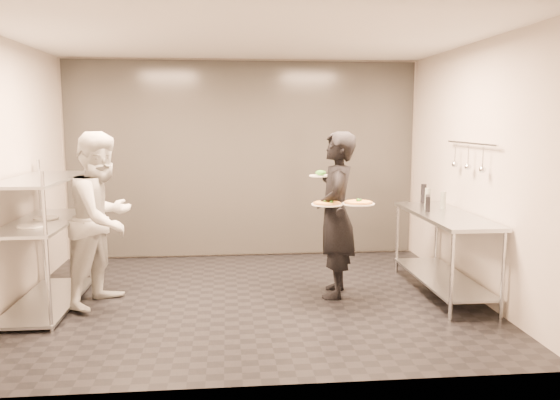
{
  "coord_description": "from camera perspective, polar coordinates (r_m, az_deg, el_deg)",
  "views": [
    {
      "loc": [
        -0.23,
        -5.79,
        1.94
      ],
      "look_at": [
        0.33,
        -0.02,
        1.1
      ],
      "focal_mm": 35.0,
      "sensor_mm": 36.0,
      "label": 1
    }
  ],
  "objects": [
    {
      "name": "room_shell",
      "position": [
        6.99,
        -3.62,
        3.8
      ],
      "size": [
        5.0,
        4.0,
        2.8
      ],
      "color": "black",
      "rests_on": "ground"
    },
    {
      "name": "pass_rack",
      "position": [
        6.21,
        -23.45,
        -3.32
      ],
      "size": [
        0.6,
        1.6,
        1.5
      ],
      "color": "silver",
      "rests_on": "ground"
    },
    {
      "name": "prep_counter",
      "position": [
        6.41,
        16.74,
        -3.95
      ],
      "size": [
        0.6,
        1.8,
        0.92
      ],
      "color": "silver",
      "rests_on": "ground"
    },
    {
      "name": "utensil_rail",
      "position": [
        6.38,
        19.15,
        4.25
      ],
      "size": [
        0.07,
        1.2,
        0.31
      ],
      "color": "silver",
      "rests_on": "room_shell"
    },
    {
      "name": "waiter",
      "position": [
        6.05,
        5.84,
        -1.56
      ],
      "size": [
        0.58,
        0.75,
        1.83
      ],
      "primitive_type": "imported",
      "rotation": [
        0.0,
        0.0,
        -1.8
      ],
      "color": "black",
      "rests_on": "ground"
    },
    {
      "name": "chef",
      "position": [
        6.06,
        -18.03,
        -1.89
      ],
      "size": [
        1.0,
        1.1,
        1.84
      ],
      "primitive_type": "imported",
      "rotation": [
        0.0,
        0.0,
        1.16
      ],
      "color": "beige",
      "rests_on": "ground"
    },
    {
      "name": "pizza_plate_near",
      "position": [
        5.82,
        4.95,
        -0.37
      ],
      "size": [
        0.34,
        0.34,
        0.05
      ],
      "color": "white",
      "rests_on": "waiter"
    },
    {
      "name": "pizza_plate_far",
      "position": [
        5.81,
        8.18,
        -0.29
      ],
      "size": [
        0.34,
        0.34,
        0.05
      ],
      "color": "white",
      "rests_on": "waiter"
    },
    {
      "name": "salad_plate",
      "position": [
        6.22,
        4.27,
        2.72
      ],
      "size": [
        0.26,
        0.26,
        0.07
      ],
      "color": "white",
      "rests_on": "waiter"
    },
    {
      "name": "pos_monitor",
      "position": [
        6.5,
        15.18,
        -0.31
      ],
      "size": [
        0.13,
        0.24,
        0.17
      ],
      "primitive_type": "cube",
      "rotation": [
        0.0,
        0.0,
        -0.34
      ],
      "color": "black",
      "rests_on": "prep_counter"
    },
    {
      "name": "bottle_green",
      "position": [
        6.68,
        15.17,
        0.2
      ],
      "size": [
        0.07,
        0.07,
        0.24
      ],
      "primitive_type": "cylinder",
      "color": "gray",
      "rests_on": "prep_counter"
    },
    {
      "name": "bottle_clear",
      "position": [
        6.66,
        16.69,
        -0.03
      ],
      "size": [
        0.06,
        0.06,
        0.2
      ],
      "primitive_type": "cylinder",
      "color": "gray",
      "rests_on": "prep_counter"
    },
    {
      "name": "bottle_dark",
      "position": [
        7.09,
        14.77,
        0.66
      ],
      "size": [
        0.07,
        0.07,
        0.24
      ],
      "primitive_type": "cylinder",
      "color": "black",
      "rests_on": "prep_counter"
    }
  ]
}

